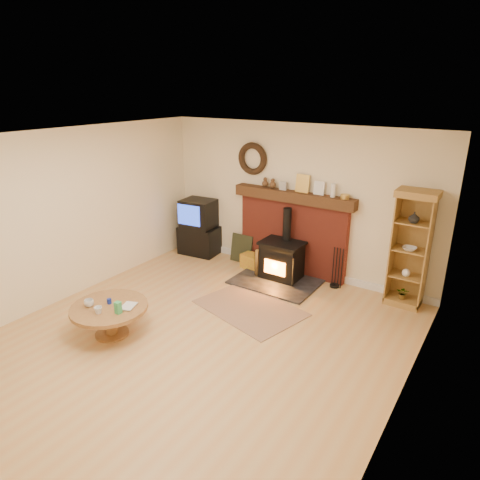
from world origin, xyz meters
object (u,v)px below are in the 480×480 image
Objects in this scene: tv_unit at (199,228)px; wood_stove at (281,262)px; curio_cabinet at (410,249)px; coffee_table at (109,312)px.

wood_stove is at bearing -5.88° from tv_unit.
wood_stove is at bearing -171.92° from curio_cabinet.
wood_stove is 3.00m from coffee_table.
wood_stove reaches higher than tv_unit.
curio_cabinet is 4.38m from coffee_table.
tv_unit reaches higher than coffee_table.
coffee_table is at bearing -110.71° from wood_stove.
tv_unit is 0.61× the size of curio_cabinet.
wood_stove is 2.10m from curio_cabinet.
wood_stove reaches higher than coffee_table.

